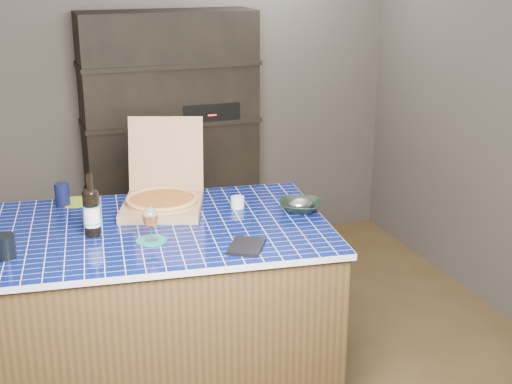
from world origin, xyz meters
name	(u,v)px	position (x,y,z in m)	size (l,w,h in m)	color
room	(236,145)	(0.00, 0.00, 1.25)	(3.50, 3.50, 3.50)	brown
shelving_unit	(171,140)	(0.00, 1.53, 0.90)	(1.20, 0.41, 1.80)	black
kitchen_island	(159,311)	(-0.45, -0.13, 0.46)	(1.77, 1.23, 0.91)	#4F361F
pizza_box	(163,198)	(-0.36, 0.10, 0.97)	(0.53, 0.58, 0.43)	#90634A
mead_bottle	(91,211)	(-0.75, -0.14, 1.03)	(0.08, 0.08, 0.30)	black
teal_trivet	(151,241)	(-0.51, -0.30, 0.92)	(0.14, 0.14, 0.01)	#177579
wine_glass	(150,218)	(-0.51, -0.30, 1.03)	(0.07, 0.07, 0.16)	white
tumbler	(4,246)	(-1.14, -0.28, 0.97)	(0.09, 0.09, 0.10)	black
dvd_case	(247,246)	(-0.12, -0.52, 0.92)	(0.14, 0.20, 0.02)	black
bowl	(300,206)	(0.29, -0.15, 0.94)	(0.21, 0.21, 0.05)	black
foil_contents	(301,204)	(0.29, -0.15, 0.95)	(0.13, 0.11, 0.06)	#AEACB8
white_jar	(238,202)	(0.00, 0.00, 0.94)	(0.07, 0.07, 0.06)	white
navy_cup	(62,194)	(-0.84, 0.34, 0.97)	(0.08, 0.08, 0.12)	black
green_trivet	(75,202)	(-0.78, 0.36, 0.92)	(0.17, 0.17, 0.01)	olive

